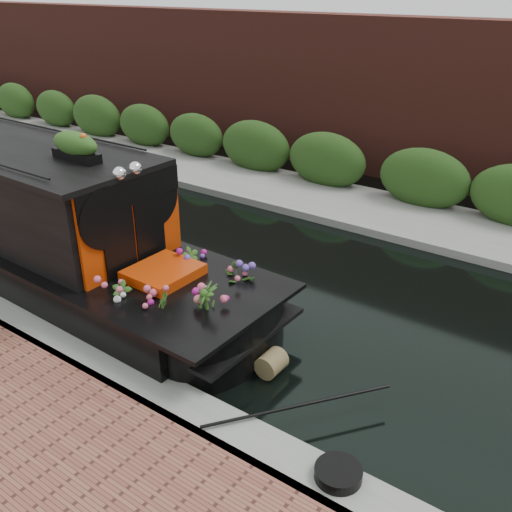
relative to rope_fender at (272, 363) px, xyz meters
The scene contains 7 objects.
ground 3.57m from the rope_fender, 147.09° to the left, with size 80.00×80.00×0.00m, color black.
near_bank_coping 3.29m from the rope_fender, 155.55° to the right, with size 40.00×0.60×0.50m, color gray.
far_bank_path 6.83m from the rope_fender, 116.01° to the left, with size 40.00×2.40×0.34m, color gray.
far_hedge 7.65m from the rope_fender, 113.05° to the left, with size 40.00×1.10×2.80m, color #224216.
far_brick_wall 9.62m from the rope_fender, 108.15° to the left, with size 40.00×1.00×8.00m, color #4F221A.
rope_fender is the anchor object (origin of this frame).
coiled_mooring_rope 2.13m from the rope_fender, 37.25° to the right, with size 0.49×0.49×0.12m, color black.
Camera 1 is at (6.47, -7.12, 4.79)m, focal length 40.00 mm.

